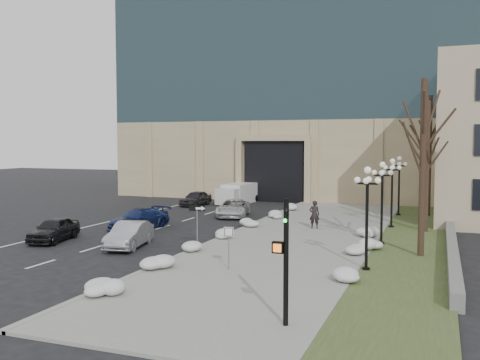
% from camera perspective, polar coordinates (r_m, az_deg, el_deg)
% --- Properties ---
extents(ground, '(160.00, 160.00, 0.00)m').
position_cam_1_polar(ground, '(22.27, -11.04, -11.22)').
color(ground, black).
rests_on(ground, ground).
extents(sidewalk, '(9.00, 40.00, 0.12)m').
position_cam_1_polar(sidewalk, '(33.70, 6.89, -5.87)').
color(sidewalk, gray).
rests_on(sidewalk, ground).
extents(curb, '(0.30, 40.00, 0.14)m').
position_cam_1_polar(curb, '(35.02, -0.31, -5.45)').
color(curb, gray).
rests_on(curb, ground).
extents(grass_strip, '(4.00, 40.00, 0.10)m').
position_cam_1_polar(grass_strip, '(32.80, 18.06, -6.33)').
color(grass_strip, '#394824').
rests_on(grass_strip, ground).
extents(stone_wall, '(0.50, 30.00, 0.70)m').
position_cam_1_polar(stone_wall, '(34.70, 21.54, -5.35)').
color(stone_wall, slate).
rests_on(stone_wall, ground).
extents(office_tower, '(40.00, 24.70, 36.00)m').
position_cam_1_polar(office_tower, '(64.53, 8.59, 15.28)').
color(office_tower, tan).
rests_on(office_tower, ground).
extents(car_a, '(2.44, 4.37, 1.41)m').
position_cam_1_polar(car_a, '(33.54, -19.23, -5.00)').
color(car_a, black).
rests_on(car_a, ground).
extents(car_b, '(2.37, 4.54, 1.42)m').
position_cam_1_polar(car_b, '(30.42, -11.72, -5.75)').
color(car_b, '#A8ABB0').
rests_on(car_b, ground).
extents(car_c, '(2.97, 5.06, 1.38)m').
position_cam_1_polar(car_c, '(36.73, -10.73, -4.10)').
color(car_c, navy).
rests_on(car_c, ground).
extents(car_d, '(3.32, 5.28, 1.36)m').
position_cam_1_polar(car_d, '(42.11, -0.72, -3.01)').
color(car_d, silver).
rests_on(car_d, ground).
extents(car_e, '(1.90, 4.13, 1.37)m').
position_cam_1_polar(car_e, '(49.59, -4.75, -1.96)').
color(car_e, '#323238').
rests_on(car_e, ground).
extents(pedestrian, '(0.79, 0.64, 1.86)m').
position_cam_1_polar(pedestrian, '(35.95, 7.94, -3.66)').
color(pedestrian, black).
rests_on(pedestrian, sidewalk).
extents(box_truck, '(2.56, 6.06, 1.87)m').
position_cam_1_polar(box_truck, '(51.51, -0.16, -1.47)').
color(box_truck, silver).
rests_on(box_truck, ground).
extents(one_way_sign, '(0.92, 0.28, 2.44)m').
position_cam_1_polar(one_way_sign, '(28.90, -4.32, -3.59)').
color(one_way_sign, slate).
rests_on(one_way_sign, ground).
extents(keep_sign, '(0.43, 0.14, 2.05)m').
position_cam_1_polar(keep_sign, '(24.10, -1.22, -6.32)').
color(keep_sign, slate).
rests_on(keep_sign, ground).
extents(traffic_signal, '(0.70, 0.93, 4.11)m').
position_cam_1_polar(traffic_signal, '(16.84, 4.80, -8.99)').
color(traffic_signal, black).
rests_on(traffic_signal, ground).
extents(snow_clump_a, '(1.10, 1.60, 0.36)m').
position_cam_1_polar(snow_clump_a, '(21.06, -14.21, -11.32)').
color(snow_clump_a, silver).
rests_on(snow_clump_a, sidewalk).
extents(snow_clump_b, '(1.10, 1.60, 0.36)m').
position_cam_1_polar(snow_clump_b, '(24.96, -8.05, -8.82)').
color(snow_clump_b, silver).
rests_on(snow_clump_b, sidewalk).
extents(snow_clump_c, '(1.10, 1.60, 0.36)m').
position_cam_1_polar(snow_clump_c, '(28.68, -4.64, -7.11)').
color(snow_clump_c, silver).
rests_on(snow_clump_c, sidewalk).
extents(snow_clump_d, '(1.10, 1.60, 0.36)m').
position_cam_1_polar(snow_clump_d, '(32.19, -1.81, -5.88)').
color(snow_clump_d, silver).
rests_on(snow_clump_d, sidewalk).
extents(snow_clump_e, '(1.10, 1.60, 0.36)m').
position_cam_1_polar(snow_clump_e, '(36.56, 0.89, -4.69)').
color(snow_clump_e, silver).
rests_on(snow_clump_e, sidewalk).
extents(snow_clump_f, '(1.10, 1.60, 0.36)m').
position_cam_1_polar(snow_clump_f, '(40.68, 3.73, -3.81)').
color(snow_clump_f, silver).
rests_on(snow_clump_f, sidewalk).
extents(snow_clump_g, '(1.10, 1.60, 0.36)m').
position_cam_1_polar(snow_clump_g, '(45.50, 5.52, -2.99)').
color(snow_clump_g, silver).
rests_on(snow_clump_g, sidewalk).
extents(snow_clump_h, '(1.10, 1.60, 0.36)m').
position_cam_1_polar(snow_clump_h, '(22.63, 11.01, -10.20)').
color(snow_clump_h, silver).
rests_on(snow_clump_h, sidewalk).
extents(snow_clump_i, '(1.10, 1.60, 0.36)m').
position_cam_1_polar(snow_clump_i, '(28.48, 12.53, -7.27)').
color(snow_clump_i, silver).
rests_on(snow_clump_i, sidewalk).
extents(snow_clump_j, '(1.10, 1.60, 0.36)m').
position_cam_1_polar(snow_clump_j, '(33.41, 13.63, -5.63)').
color(snow_clump_j, silver).
rests_on(snow_clump_j, sidewalk).
extents(snow_clump_k, '(1.10, 1.60, 0.36)m').
position_cam_1_polar(snow_clump_k, '(29.49, 13.54, -6.90)').
color(snow_clump_k, silver).
rests_on(snow_clump_k, sidewalk).
extents(lamppost_a, '(1.18, 1.18, 4.76)m').
position_cam_1_polar(lamppost_a, '(24.61, 13.40, -2.52)').
color(lamppost_a, black).
rests_on(lamppost_a, ground).
extents(lamppost_b, '(1.18, 1.18, 4.76)m').
position_cam_1_polar(lamppost_b, '(31.04, 14.92, -1.21)').
color(lamppost_b, black).
rests_on(lamppost_b, ground).
extents(lamppost_c, '(1.18, 1.18, 4.76)m').
position_cam_1_polar(lamppost_c, '(37.49, 15.91, -0.36)').
color(lamppost_c, black).
rests_on(lamppost_c, ground).
extents(lamppost_d, '(1.18, 1.18, 4.76)m').
position_cam_1_polar(lamppost_d, '(43.95, 16.62, 0.25)').
color(lamppost_d, black).
rests_on(lamppost_d, ground).
extents(tree_near, '(3.20, 3.20, 9.00)m').
position_cam_1_polar(tree_near, '(28.28, 18.96, 3.80)').
color(tree_near, black).
rests_on(tree_near, ground).
extents(tree_mid, '(3.20, 3.20, 8.50)m').
position_cam_1_polar(tree_mid, '(36.27, 19.33, 3.27)').
color(tree_mid, black).
rests_on(tree_mid, ground).
extents(tree_far, '(3.20, 3.20, 9.50)m').
position_cam_1_polar(tree_far, '(44.27, 19.59, 4.20)').
color(tree_far, black).
rests_on(tree_far, ground).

